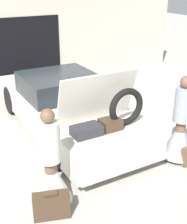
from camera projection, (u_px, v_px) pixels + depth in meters
ground_plane at (66, 127)px, 7.45m from camera, size 40.00×40.00×0.00m
garage_wall_back at (17, 44)px, 9.69m from camera, size 12.00×0.14×2.80m
car at (65, 105)px, 7.23m from camera, size 1.91×4.96×1.74m
person_left at (51, 172)px, 4.74m from camera, size 0.63×0.63×1.62m
person_right at (180, 131)px, 5.93m from camera, size 0.64×0.64×1.70m
suitcase_beside_left_person at (51, 205)px, 4.59m from camera, size 0.57×0.34×0.45m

